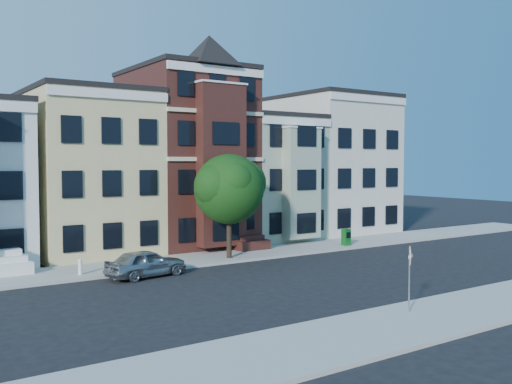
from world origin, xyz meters
TOP-DOWN VIEW (x-y plane):
  - ground at (0.00, 0.00)m, footprint 120.00×120.00m
  - far_sidewalk at (0.00, 8.00)m, footprint 60.00×4.00m
  - near_sidewalk at (0.00, -8.00)m, footprint 60.00×4.00m
  - house_yellow at (-7.00, 14.50)m, footprint 7.00×9.00m
  - house_brown at (0.00, 14.50)m, footprint 7.00×9.00m
  - house_green at (6.50, 14.50)m, footprint 6.00×9.00m
  - house_cream at (13.50, 14.50)m, footprint 8.00×9.00m
  - street_tree at (-0.94, 7.05)m, footprint 7.48×7.48m
  - parked_car at (-6.99, 5.20)m, footprint 4.38×2.32m
  - newspaper_box at (8.28, 6.88)m, footprint 0.51×0.46m
  - fire_hydrant at (-9.79, 6.95)m, footprint 0.28×0.28m
  - stop_sign at (-1.67, -7.14)m, footprint 0.76×0.39m

SIDE VIEW (x-z plane):
  - ground at x=0.00m, z-range 0.00..0.00m
  - far_sidewalk at x=0.00m, z-range 0.00..0.15m
  - near_sidewalk at x=0.00m, z-range 0.00..0.15m
  - fire_hydrant at x=-9.79m, z-range 0.15..0.78m
  - newspaper_box at x=8.28m, z-range 0.15..1.27m
  - parked_car at x=-6.99m, z-range 0.00..1.42m
  - stop_sign at x=-1.67m, z-range 0.15..2.97m
  - street_tree at x=-0.94m, z-range 0.15..7.74m
  - house_green at x=6.50m, z-range 0.00..9.00m
  - house_yellow at x=-7.00m, z-range 0.00..10.00m
  - house_cream at x=13.50m, z-range 0.00..11.00m
  - house_brown at x=0.00m, z-range 0.00..12.00m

